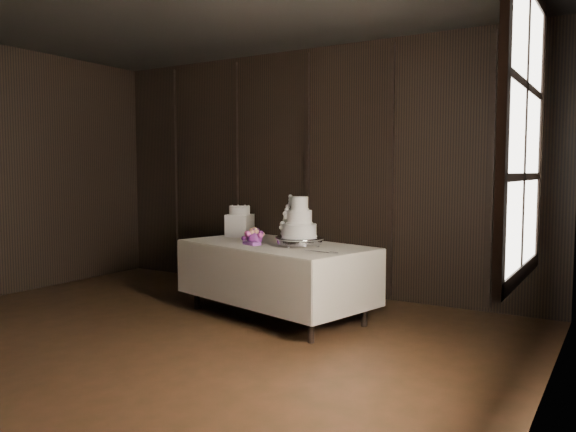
% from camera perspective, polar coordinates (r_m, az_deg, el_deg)
% --- Properties ---
extents(room, '(6.08, 7.08, 3.08)m').
position_cam_1_polar(room, '(4.33, -21.36, 4.31)').
color(room, black).
rests_on(room, ground).
extents(window, '(0.06, 1.16, 1.56)m').
position_cam_1_polar(window, '(3.17, 22.98, 7.90)').
color(window, black).
rests_on(window, room).
extents(display_table, '(2.18, 1.49, 0.76)m').
position_cam_1_polar(display_table, '(5.77, -1.28, -6.22)').
color(display_table, beige).
rests_on(display_table, ground).
extents(cake_stand, '(0.63, 0.63, 0.09)m').
position_cam_1_polar(cake_stand, '(5.50, 1.17, -2.65)').
color(cake_stand, silver).
rests_on(cake_stand, display_table).
extents(wedding_cake, '(0.38, 0.33, 0.40)m').
position_cam_1_polar(wedding_cake, '(5.48, 0.82, -0.54)').
color(wedding_cake, white).
rests_on(wedding_cake, cake_stand).
extents(bouquet, '(0.41, 0.47, 0.19)m').
position_cam_1_polar(bouquet, '(5.76, -3.42, -2.14)').
color(bouquet, '#BF3F71').
rests_on(bouquet, display_table).
extents(box_pedestal, '(0.31, 0.31, 0.25)m').
position_cam_1_polar(box_pedestal, '(6.37, -4.93, -0.96)').
color(box_pedestal, white).
rests_on(box_pedestal, display_table).
extents(small_cake, '(0.27, 0.27, 0.09)m').
position_cam_1_polar(small_cake, '(6.36, -4.94, 0.58)').
color(small_cake, white).
rests_on(small_cake, box_pedestal).
extents(cake_knife, '(0.37, 0.07, 0.01)m').
position_cam_1_polar(cake_knife, '(5.13, 2.95, -3.63)').
color(cake_knife, silver).
rests_on(cake_knife, display_table).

